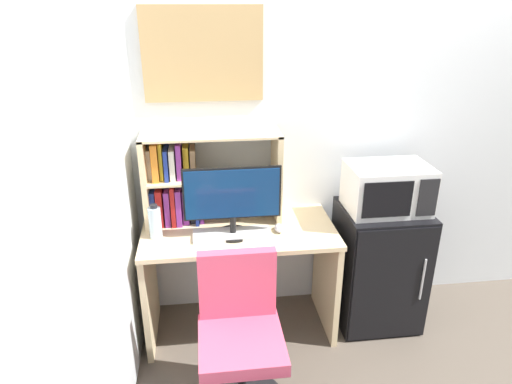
% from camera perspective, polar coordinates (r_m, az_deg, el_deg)
% --- Properties ---
extents(wall_back, '(6.40, 0.04, 2.60)m').
position_cam_1_polar(wall_back, '(3.24, 22.26, 8.61)').
color(wall_back, silver).
rests_on(wall_back, ground_plane).
extents(wall_left, '(0.04, 4.40, 2.60)m').
position_cam_1_polar(wall_left, '(1.41, -25.13, -9.73)').
color(wall_left, silver).
rests_on(wall_left, ground_plane).
extents(desk, '(1.17, 0.59, 0.73)m').
position_cam_1_polar(desk, '(2.87, -2.08, -8.69)').
color(desk, beige).
rests_on(desk, ground_plane).
extents(hutch_bookshelf, '(0.82, 0.27, 0.56)m').
position_cam_1_polar(hutch_bookshelf, '(2.79, -8.31, 1.68)').
color(hutch_bookshelf, beige).
rests_on(hutch_bookshelf, desk).
extents(monitor, '(0.56, 0.20, 0.42)m').
position_cam_1_polar(monitor, '(2.59, -2.99, -0.75)').
color(monitor, black).
rests_on(monitor, desk).
extents(keyboard, '(0.45, 0.16, 0.02)m').
position_cam_1_polar(keyboard, '(2.68, -3.05, -5.32)').
color(keyboard, silver).
rests_on(keyboard, desk).
extents(computer_mouse, '(0.05, 0.10, 0.04)m').
position_cam_1_polar(computer_mouse, '(2.72, 2.90, -4.55)').
color(computer_mouse, silver).
rests_on(computer_mouse, desk).
extents(water_bottle, '(0.07, 0.07, 0.21)m').
position_cam_1_polar(water_bottle, '(2.68, -12.55, -3.71)').
color(water_bottle, silver).
rests_on(water_bottle, desk).
extents(mini_fridge, '(0.52, 0.50, 0.81)m').
position_cam_1_polar(mini_fridge, '(3.12, 15.08, -8.89)').
color(mini_fridge, black).
rests_on(mini_fridge, ground_plane).
extents(microwave, '(0.49, 0.35, 0.29)m').
position_cam_1_polar(microwave, '(2.88, 16.16, 0.50)').
color(microwave, silver).
rests_on(microwave, mini_fridge).
extents(desk_chair, '(0.48, 0.48, 0.86)m').
position_cam_1_polar(desk_chair, '(2.45, -1.97, -18.82)').
color(desk_chair, black).
rests_on(desk_chair, ground_plane).
extents(wall_corkboard, '(0.69, 0.02, 0.53)m').
position_cam_1_polar(wall_corkboard, '(2.73, -6.69, 16.77)').
color(wall_corkboard, tan).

